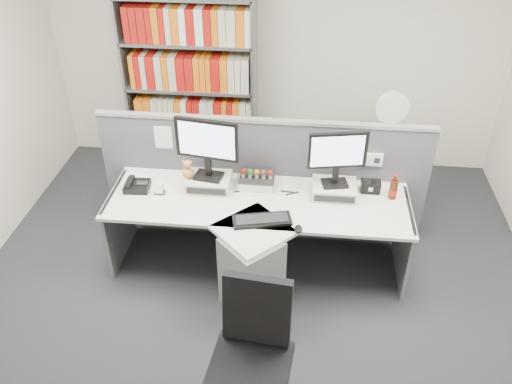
# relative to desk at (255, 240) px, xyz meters

# --- Properties ---
(ground) EXTENTS (5.50, 5.50, 0.00)m
(ground) POSITION_rel_desk_xyz_m (0.00, -0.60, -0.46)
(ground) COLOR #2C2E34
(ground) RESTS_ON ground
(room_shell) EXTENTS (5.04, 5.54, 2.72)m
(room_shell) POSITION_rel_desk_xyz_m (0.00, -0.60, 1.33)
(room_shell) COLOR silver
(room_shell) RESTS_ON ground
(partition) EXTENTS (3.00, 0.08, 1.27)m
(partition) POSITION_rel_desk_xyz_m (0.00, 0.65, 0.19)
(partition) COLOR #4D4E58
(partition) RESTS_ON ground
(desk) EXTENTS (2.60, 1.20, 0.72)m
(desk) POSITION_rel_desk_xyz_m (0.00, 0.00, 0.00)
(desk) COLOR silver
(desk) RESTS_ON ground
(monitor_riser_left) EXTENTS (0.38, 0.31, 0.10)m
(monitor_riser_left) POSITION_rel_desk_xyz_m (-0.45, 0.38, 0.31)
(monitor_riser_left) COLOR beige
(monitor_riser_left) RESTS_ON desk
(monitor_riser_right) EXTENTS (0.38, 0.31, 0.10)m
(monitor_riser_right) POSITION_rel_desk_xyz_m (0.65, 0.38, 0.31)
(monitor_riser_right) COLOR beige
(monitor_riser_right) RESTS_ON desk
(monitor_left) EXTENTS (0.55, 0.21, 0.56)m
(monitor_left) POSITION_rel_desk_xyz_m (-0.45, 0.38, 0.70)
(monitor_left) COLOR black
(monitor_left) RESTS_ON monitor_riser_left
(monitor_right) EXTENTS (0.49, 0.20, 0.50)m
(monitor_right) POSITION_rel_desk_xyz_m (0.65, 0.38, 0.66)
(monitor_right) COLOR black
(monitor_right) RESTS_ON monitor_riser_right
(desktop_pc) EXTENTS (0.30, 0.27, 0.08)m
(desktop_pc) POSITION_rel_desk_xyz_m (-0.04, 0.46, 0.30)
(desktop_pc) COLOR black
(desktop_pc) RESTS_ON desk
(figurines) EXTENTS (0.29, 0.05, 0.09)m
(figurines) POSITION_rel_desk_xyz_m (-0.04, 0.45, 0.40)
(figurines) COLOR beige
(figurines) RESTS_ON desktop_pc
(keyboard) EXTENTS (0.50, 0.28, 0.03)m
(keyboard) POSITION_rel_desk_xyz_m (0.06, -0.07, 0.28)
(keyboard) COLOR black
(keyboard) RESTS_ON desk
(mouse) EXTENTS (0.06, 0.10, 0.04)m
(mouse) POSITION_rel_desk_xyz_m (0.36, -0.16, 0.28)
(mouse) COLOR black
(mouse) RESTS_ON desk
(desk_phone) EXTENTS (0.22, 0.21, 0.09)m
(desk_phone) POSITION_rel_desk_xyz_m (-1.08, 0.28, 0.30)
(desk_phone) COLOR black
(desk_phone) RESTS_ON desk
(desk_calendar) EXTENTS (0.09, 0.07, 0.11)m
(desk_calendar) POSITION_rel_desk_xyz_m (-0.87, 0.23, 0.31)
(desk_calendar) COLOR black
(desk_calendar) RESTS_ON desk
(plush_toy) EXTENTS (0.10, 0.10, 0.17)m
(plush_toy) POSITION_rel_desk_xyz_m (-0.63, 0.36, 0.44)
(plush_toy) COLOR #B9793D
(plush_toy) RESTS_ON monitor_riser_left
(speaker) EXTENTS (0.17, 0.09, 0.11)m
(speaker) POSITION_rel_desk_xyz_m (0.96, 0.45, 0.32)
(speaker) COLOR black
(speaker) RESTS_ON desk
(cola_bottle) EXTENTS (0.07, 0.07, 0.23)m
(cola_bottle) POSITION_rel_desk_xyz_m (1.15, 0.38, 0.35)
(cola_bottle) COLOR #3F190A
(cola_bottle) RESTS_ON desk
(shelving_unit) EXTENTS (1.41, 0.40, 2.00)m
(shelving_unit) POSITION_rel_desk_xyz_m (-0.90, 1.85, 0.52)
(shelving_unit) COLOR slate
(shelving_unit) RESTS_ON ground
(filing_cabinet) EXTENTS (0.45, 0.61, 0.70)m
(filing_cabinet) POSITION_rel_desk_xyz_m (1.20, 1.40, -0.11)
(filing_cabinet) COLOR slate
(filing_cabinet) RESTS_ON ground
(desk_fan) EXTENTS (0.34, 0.20, 0.56)m
(desk_fan) POSITION_rel_desk_xyz_m (1.20, 1.40, 0.60)
(desk_fan) COLOR white
(desk_fan) RESTS_ON filing_cabinet
(office_chair) EXTENTS (0.70, 0.71, 1.07)m
(office_chair) POSITION_rel_desk_xyz_m (0.12, -1.27, 0.12)
(office_chair) COLOR silver
(office_chair) RESTS_ON ground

